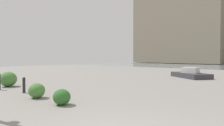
# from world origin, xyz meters

# --- Properties ---
(building_annex) EXTENTS (17.83, 13.82, 23.08)m
(building_annex) POSITION_xyz_m (20.38, -61.41, 10.51)
(building_annex) COLOR gray
(building_annex) RESTS_ON ground
(building_highrise) EXTENTS (13.56, 10.48, 33.87)m
(building_highrise) POSITION_xyz_m (36.16, -63.38, 16.93)
(building_highrise) COLOR gray
(building_highrise) RESTS_ON ground
(bollard_near) EXTENTS (0.13, 0.13, 0.70)m
(bollard_near) POSITION_xyz_m (6.65, -1.16, 0.37)
(bollard_near) COLOR #232328
(bollard_near) RESTS_ON ground
(shrub_low) EXTENTS (0.61, 0.55, 0.52)m
(shrub_low) POSITION_xyz_m (3.54, -1.10, 0.26)
(shrub_low) COLOR #2D6628
(shrub_low) RESTS_ON ground
(shrub_round) EXTENTS (0.67, 0.60, 0.57)m
(shrub_round) POSITION_xyz_m (5.20, -1.05, 0.29)
(shrub_round) COLOR #477F38
(shrub_round) RESTS_ON ground
(shrub_wide) EXTENTS (0.95, 0.85, 0.81)m
(shrub_wide) POSITION_xyz_m (9.24, -1.37, 0.40)
(shrub_wide) COLOR #477F38
(shrub_wide) RESTS_ON ground
(boat) EXTENTS (3.56, 3.17, 0.95)m
(boat) POSITION_xyz_m (3.79, -12.95, 0.21)
(boat) COLOR #333338
(boat) RESTS_ON ground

